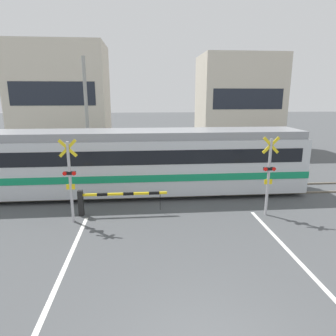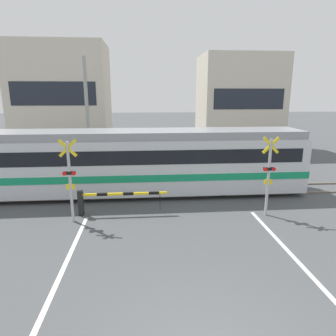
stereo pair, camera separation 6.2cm
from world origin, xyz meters
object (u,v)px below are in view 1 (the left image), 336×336
(crossing_barrier_far, at_px, (208,165))
(crossing_signal_left, at_px, (70,177))
(crossing_barrier_near, at_px, (103,198))
(crossing_signal_right, at_px, (269,173))
(pedestrian, at_px, (145,152))
(commuter_train, at_px, (89,161))

(crossing_barrier_far, xyz_separation_m, crossing_signal_left, (-6.58, -6.05, 1.08))
(crossing_barrier_near, relative_size, crossing_signal_right, 1.12)
(crossing_barrier_near, distance_m, crossing_barrier_far, 7.74)
(crossing_barrier_near, distance_m, crossing_signal_left, 1.65)
(crossing_barrier_far, distance_m, pedestrian, 4.81)
(crossing_barrier_near, xyz_separation_m, crossing_signal_left, (-1.11, -0.59, 1.08))
(crossing_barrier_near, relative_size, pedestrian, 2.09)
(commuter_train, relative_size, crossing_barrier_far, 5.75)
(crossing_barrier_far, distance_m, crossing_signal_right, 6.25)
(crossing_signal_left, height_order, crossing_signal_right, same)
(commuter_train, height_order, crossing_barrier_near, commuter_train)
(commuter_train, bearing_deg, crossing_barrier_near, -70.31)
(crossing_signal_right, bearing_deg, crossing_barrier_far, 100.36)
(crossing_barrier_far, height_order, crossing_signal_right, crossing_signal_right)
(commuter_train, height_order, crossing_signal_right, crossing_signal_right)
(crossing_signal_left, bearing_deg, pedestrian, 72.37)
(crossing_barrier_far, relative_size, pedestrian, 2.09)
(crossing_signal_right, relative_size, pedestrian, 1.88)
(crossing_barrier_far, height_order, pedestrian, pedestrian)
(crossing_signal_left, height_order, pedestrian, crossing_signal_left)
(crossing_barrier_near, bearing_deg, crossing_signal_right, -5.09)
(commuter_train, relative_size, crossing_signal_left, 6.42)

